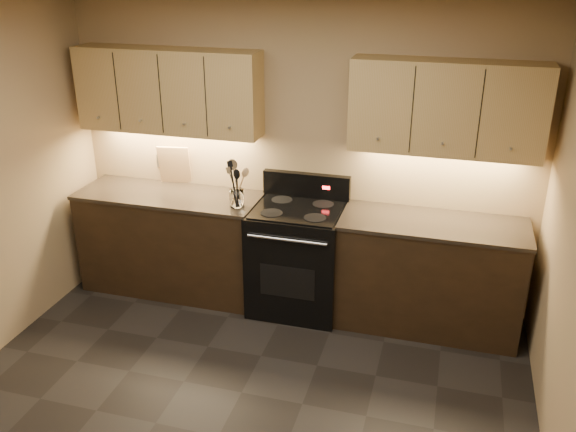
{
  "coord_description": "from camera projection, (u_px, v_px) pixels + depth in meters",
  "views": [
    {
      "loc": [
        1.26,
        -2.81,
        2.85
      ],
      "look_at": [
        0.06,
        1.45,
        0.95
      ],
      "focal_mm": 38.0,
      "sensor_mm": 36.0,
      "label": 1
    }
  ],
  "objects": [
    {
      "name": "stove",
      "position": [
        298.0,
        257.0,
        5.2
      ],
      "size": [
        0.76,
        0.68,
        1.14
      ],
      "color": "black",
      "rests_on": "ground"
    },
    {
      "name": "steel_skimmer",
      "position": [
        240.0,
        185.0,
        4.97
      ],
      "size": [
        0.19,
        0.16,
        0.39
      ],
      "primitive_type": null,
      "rotation": [
        -0.17,
        -0.26,
        -0.06
      ],
      "color": "silver",
      "rests_on": "utensil_crock"
    },
    {
      "name": "cutting_board",
      "position": [
        175.0,
        165.0,
        5.5
      ],
      "size": [
        0.3,
        0.14,
        0.36
      ],
      "primitive_type": "cube",
      "rotation": [
        0.21,
        0.0,
        0.16
      ],
      "color": "tan",
      "rests_on": "counter_left"
    },
    {
      "name": "utensil_crock",
      "position": [
        237.0,
        199.0,
        5.03
      ],
      "size": [
        0.14,
        0.14,
        0.15
      ],
      "color": "white",
      "rests_on": "counter_left"
    },
    {
      "name": "counter_right",
      "position": [
        429.0,
        274.0,
        4.95
      ],
      "size": [
        1.46,
        0.62,
        0.93
      ],
      "color": "black",
      "rests_on": "ground"
    },
    {
      "name": "wooden_spoon",
      "position": [
        232.0,
        186.0,
        5.0
      ],
      "size": [
        0.17,
        0.14,
        0.32
      ],
      "primitive_type": null,
      "rotation": [
        -0.16,
        0.38,
        0.25
      ],
      "color": "tan",
      "rests_on": "utensil_crock"
    },
    {
      "name": "ceiling",
      "position": [
        194.0,
        13.0,
        2.89
      ],
      "size": [
        4.0,
        4.0,
        0.0
      ],
      "primitive_type": "plane",
      "rotation": [
        3.14,
        0.0,
        0.0
      ],
      "color": "silver",
      "rests_on": "wall_back"
    },
    {
      "name": "upper_cab_left",
      "position": [
        168.0,
        91.0,
        5.12
      ],
      "size": [
        1.6,
        0.3,
        0.7
      ],
      "primitive_type": "cube",
      "color": "tan",
      "rests_on": "wall_back"
    },
    {
      "name": "counter_left",
      "position": [
        173.0,
        241.0,
        5.52
      ],
      "size": [
        1.62,
        0.62,
        0.93
      ],
      "color": "black",
      "rests_on": "ground"
    },
    {
      "name": "steel_spatula",
      "position": [
        239.0,
        186.0,
        4.98
      ],
      "size": [
        0.21,
        0.15,
        0.35
      ],
      "primitive_type": null,
      "rotation": [
        -0.05,
        -0.37,
        -0.25
      ],
      "color": "silver",
      "rests_on": "utensil_crock"
    },
    {
      "name": "outlet_plate",
      "position": [
        161.0,
        161.0,
        5.57
      ],
      "size": [
        0.08,
        0.01,
        0.12
      ],
      "primitive_type": "cube",
      "color": "#B2B5BA",
      "rests_on": "wall_back"
    },
    {
      "name": "wall_back",
      "position": [
        299.0,
        153.0,
        5.18
      ],
      "size": [
        4.0,
        0.04,
        2.6
      ],
      "primitive_type": "cube",
      "color": "#997B5A",
      "rests_on": "ground"
    },
    {
      "name": "upper_cab_right",
      "position": [
        447.0,
        108.0,
        4.55
      ],
      "size": [
        1.44,
        0.3,
        0.7
      ],
      "primitive_type": "cube",
      "color": "tan",
      "rests_on": "wall_back"
    },
    {
      "name": "black_turner",
      "position": [
        236.0,
        184.0,
        4.95
      ],
      "size": [
        0.17,
        0.18,
        0.4
      ],
      "primitive_type": null,
      "rotation": [
        -0.26,
        -0.2,
        0.15
      ],
      "color": "black",
      "rests_on": "utensil_crock"
    },
    {
      "name": "black_spoon",
      "position": [
        237.0,
        187.0,
        5.01
      ],
      "size": [
        0.08,
        0.1,
        0.32
      ],
      "primitive_type": null,
      "rotation": [
        0.11,
        0.05,
        -0.05
      ],
      "color": "black",
      "rests_on": "utensil_crock"
    }
  ]
}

